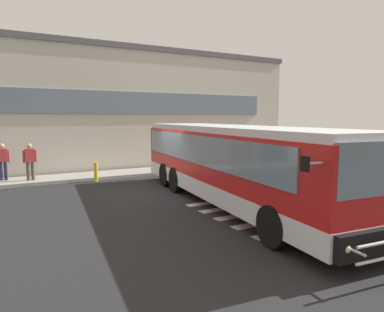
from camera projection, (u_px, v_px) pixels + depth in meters
The scene contains 8 objects.
ground_plane at pixel (164, 192), 13.82m from camera, with size 80.00×90.00×0.02m, color #232326.
bay_paint_stripes at pixel (273, 210), 11.09m from camera, with size 4.40×3.96×0.01m.
terminal_building at pixel (85, 110), 23.27m from camera, with size 24.72×13.80×7.00m.
boarding_curb at pixel (127, 173), 18.00m from camera, with size 26.92×2.00×0.15m, color #9E9B93.
bus_main_foreground at pixel (234, 166), 11.78m from camera, with size 4.06×12.11×2.70m.
passenger_near_column at pixel (3, 160), 15.44m from camera, with size 0.59×0.23×1.68m.
passenger_by_doorway at pixel (30, 160), 15.45m from camera, with size 0.59×0.26×1.68m.
safety_bollard_yellow at pixel (96, 172), 16.01m from camera, with size 0.18×0.18×0.90m, color yellow.
Camera 1 is at (-5.47, -12.46, 3.00)m, focal length 32.02 mm.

